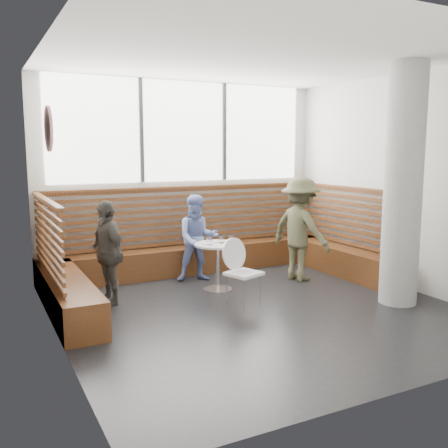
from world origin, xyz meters
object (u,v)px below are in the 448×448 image
child_back (198,238)px  cafe_chair (241,266)px  cafe_table (218,257)px  adult_man (300,229)px  concrete_column (403,186)px  child_left (107,253)px

child_back → cafe_chair: bearing=-74.2°
child_back → cafe_table: bearing=-71.3°
cafe_table → cafe_chair: size_ratio=0.78×
cafe_chair → adult_man: (1.47, 0.72, 0.29)m
cafe_chair → child_back: 1.41m
concrete_column → child_left: size_ratio=2.27×
child_back → adult_man: bearing=-9.5°
concrete_column → cafe_chair: concrete_column is taller
child_back → concrete_column: bearing=-34.3°
cafe_chair → child_left: child_left is taller
concrete_column → cafe_table: size_ratio=4.53×
adult_man → child_left: bearing=72.5°
cafe_chair → child_left: (-1.59, 0.85, 0.18)m
cafe_table → cafe_chair: bearing=-91.7°
concrete_column → cafe_chair: (-1.95, 0.90, -1.07)m
cafe_chair → child_back: size_ratio=0.66×
concrete_column → adult_man: 1.86m
adult_man → child_left: adult_man is taller
child_back → child_left: bearing=-145.5°
cafe_chair → child_back: (-0.02, 1.40, 0.16)m
cafe_chair → adult_man: bearing=7.1°
child_left → child_back: bearing=99.0°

